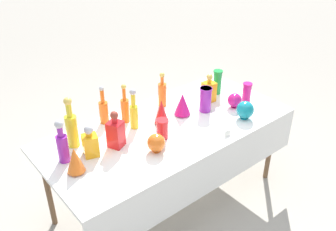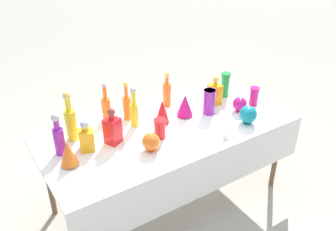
{
  "view_description": "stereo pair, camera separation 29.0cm",
  "coord_description": "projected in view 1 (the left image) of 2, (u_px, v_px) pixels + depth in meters",
  "views": [
    {
      "loc": [
        -1.58,
        -1.93,
        2.35
      ],
      "look_at": [
        0.0,
        0.0,
        0.86
      ],
      "focal_mm": 40.0,
      "sensor_mm": 36.0,
      "label": 1
    },
    {
      "loc": [
        -1.34,
        -2.1,
        2.35
      ],
      "look_at": [
        0.0,
        0.0,
        0.86
      ],
      "focal_mm": 40.0,
      "sensor_mm": 36.0,
      "label": 2
    }
  ],
  "objects": [
    {
      "name": "tall_bottle_4",
      "position": [
        134.0,
        112.0,
        2.87
      ],
      "size": [
        0.06,
        0.06,
        0.34
      ],
      "color": "yellow",
      "rests_on": "display_table"
    },
    {
      "name": "fluted_vase_2",
      "position": [
        161.0,
        112.0,
        2.94
      ],
      "size": [
        0.11,
        0.11,
        0.21
      ],
      "color": "red",
      "rests_on": "display_table"
    },
    {
      "name": "square_decanter_2",
      "position": [
        90.0,
        143.0,
        2.58
      ],
      "size": [
        0.13,
        0.13,
        0.24
      ],
      "color": "orange",
      "rests_on": "display_table"
    },
    {
      "name": "slender_vase_1",
      "position": [
        162.0,
        128.0,
        2.78
      ],
      "size": [
        0.09,
        0.09,
        0.16
      ],
      "color": "red",
      "rests_on": "display_table"
    },
    {
      "name": "ground_plane",
      "position": [
        168.0,
        198.0,
        3.34
      ],
      "size": [
        40.0,
        40.0,
        0.0
      ],
      "primitive_type": "plane",
      "color": "#A0998C"
    },
    {
      "name": "slender_vase_2",
      "position": [
        247.0,
        91.0,
        3.28
      ],
      "size": [
        0.08,
        0.08,
        0.16
      ],
      "color": "#C61972",
      "rests_on": "display_table"
    },
    {
      "name": "display_table",
      "position": [
        171.0,
        135.0,
        2.96
      ],
      "size": [
        2.02,
        0.94,
        0.76
      ],
      "color": "white",
      "rests_on": "ground"
    },
    {
      "name": "round_bowl_2",
      "position": [
        156.0,
        143.0,
        2.63
      ],
      "size": [
        0.13,
        0.13,
        0.14
      ],
      "color": "orange",
      "rests_on": "display_table"
    },
    {
      "name": "tall_bottle_1",
      "position": [
        72.0,
        127.0,
        2.65
      ],
      "size": [
        0.08,
        0.08,
        0.4
      ],
      "color": "yellow",
      "rests_on": "display_table"
    },
    {
      "name": "tall_bottle_2",
      "position": [
        162.0,
        93.0,
        3.18
      ],
      "size": [
        0.07,
        0.07,
        0.31
      ],
      "color": "orange",
      "rests_on": "display_table"
    },
    {
      "name": "round_bowl_0",
      "position": [
        235.0,
        100.0,
        3.19
      ],
      "size": [
        0.12,
        0.12,
        0.13
      ],
      "color": "#C61972",
      "rests_on": "display_table"
    },
    {
      "name": "square_decanter_1",
      "position": [
        116.0,
        132.0,
        2.67
      ],
      "size": [
        0.13,
        0.13,
        0.29
      ],
      "color": "red",
      "rests_on": "display_table"
    },
    {
      "name": "round_bowl_1",
      "position": [
        245.0,
        110.0,
        3.02
      ],
      "size": [
        0.14,
        0.14,
        0.15
      ],
      "color": "teal",
      "rests_on": "display_table"
    },
    {
      "name": "tall_bottle_3",
      "position": [
        104.0,
        110.0,
        2.95
      ],
      "size": [
        0.07,
        0.07,
        0.32
      ],
      "color": "orange",
      "rests_on": "display_table"
    },
    {
      "name": "price_tag_left",
      "position": [
        227.0,
        133.0,
        2.82
      ],
      "size": [
        0.05,
        0.03,
        0.05
      ],
      "primitive_type": "cube",
      "rotation": [
        -0.21,
        0.0,
        -0.19
      ],
      "color": "white",
      "rests_on": "display_table"
    },
    {
      "name": "tall_bottle_0",
      "position": [
        62.0,
        144.0,
        2.51
      ],
      "size": [
        0.08,
        0.08,
        0.33
      ],
      "color": "purple",
      "rests_on": "display_table"
    },
    {
      "name": "tall_bottle_5",
      "position": [
        125.0,
        108.0,
        2.96
      ],
      "size": [
        0.07,
        0.07,
        0.33
      ],
      "color": "orange",
      "rests_on": "display_table"
    },
    {
      "name": "square_decanter_0",
      "position": [
        209.0,
        90.0,
        3.27
      ],
      "size": [
        0.11,
        0.11,
        0.26
      ],
      "color": "orange",
      "rests_on": "display_table"
    },
    {
      "name": "slender_vase_0",
      "position": [
        206.0,
        99.0,
        3.11
      ],
      "size": [
        0.11,
        0.11,
        0.21
      ],
      "color": "purple",
      "rests_on": "display_table"
    },
    {
      "name": "fluted_vase_0",
      "position": [
        75.0,
        160.0,
        2.42
      ],
      "size": [
        0.12,
        0.12,
        0.19
      ],
      "color": "orange",
      "rests_on": "display_table"
    },
    {
      "name": "fluted_vase_1",
      "position": [
        182.0,
        104.0,
        3.06
      ],
      "size": [
        0.14,
        0.14,
        0.19
      ],
      "color": "#C61972",
      "rests_on": "display_table"
    },
    {
      "name": "slender_vase_3",
      "position": [
        217.0,
        81.0,
        3.38
      ],
      "size": [
        0.08,
        0.08,
        0.22
      ],
      "color": "#198C38",
      "rests_on": "display_table"
    }
  ]
}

